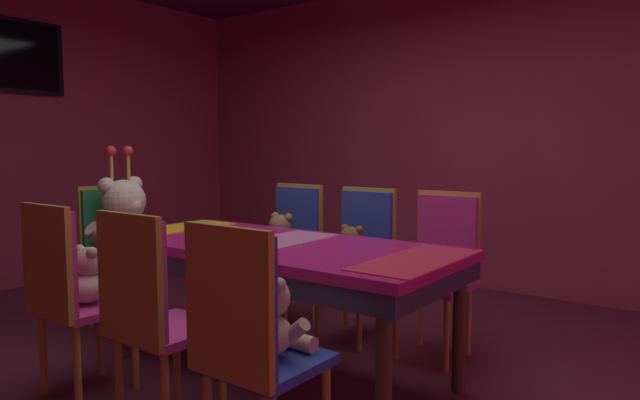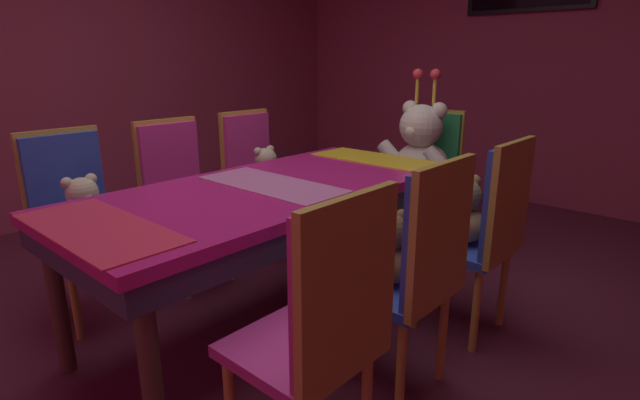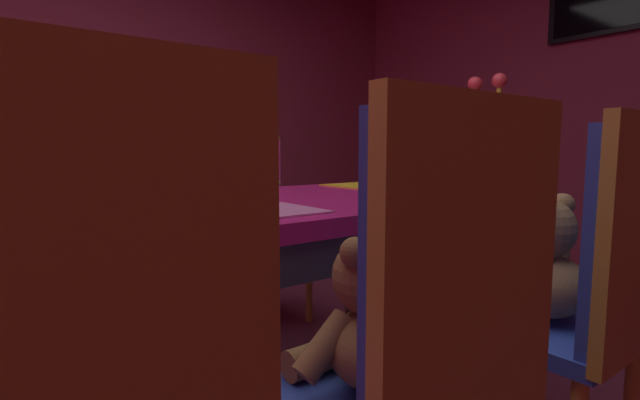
% 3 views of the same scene
% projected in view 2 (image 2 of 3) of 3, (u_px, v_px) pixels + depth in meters
% --- Properties ---
extents(ground_plane, '(7.90, 7.90, 0.00)m').
position_uv_depth(ground_plane, '(276.00, 320.00, 2.56)').
color(ground_plane, '#591E33').
extents(wall_back, '(5.20, 0.12, 2.80)m').
position_uv_depth(wall_back, '(526.00, 51.00, 4.46)').
color(wall_back, '#99334C').
rests_on(wall_back, ground_plane).
extents(wall_left, '(0.12, 6.40, 2.80)m').
position_uv_depth(wall_left, '(46.00, 49.00, 3.83)').
color(wall_left, '#99334C').
rests_on(wall_left, ground_plane).
extents(banquet_table, '(0.90, 2.02, 0.75)m').
position_uv_depth(banquet_table, '(272.00, 202.00, 2.38)').
color(banquet_table, '#C61E72').
rests_on(banquet_table, ground_plane).
extents(chair_left_0, '(0.42, 0.41, 0.98)m').
position_uv_depth(chair_left_0, '(73.00, 205.00, 2.52)').
color(chair_left_0, '#2D47B2').
rests_on(chair_left_0, ground_plane).
extents(teddy_left_0, '(0.26, 0.33, 0.31)m').
position_uv_depth(teddy_left_0, '(85.00, 211.00, 2.43)').
color(teddy_left_0, beige).
rests_on(teddy_left_0, chair_left_0).
extents(chair_left_1, '(0.42, 0.41, 0.98)m').
position_uv_depth(chair_left_1, '(177.00, 184.00, 2.94)').
color(chair_left_1, '#CC338C').
rests_on(chair_left_1, ground_plane).
extents(chair_left_2, '(0.42, 0.41, 0.98)m').
position_uv_depth(chair_left_2, '(253.00, 167.00, 3.40)').
color(chair_left_2, '#CC338C').
rests_on(chair_left_2, ground_plane).
extents(teddy_left_2, '(0.25, 0.32, 0.30)m').
position_uv_depth(teddy_left_2, '(267.00, 172.00, 3.31)').
color(teddy_left_2, beige).
rests_on(teddy_left_2, chair_left_2).
extents(chair_right_0, '(0.42, 0.41, 0.98)m').
position_uv_depth(chair_right_0, '(327.00, 318.00, 1.42)').
color(chair_right_0, '#CC338C').
rests_on(chair_right_0, ground_plane).
extents(chair_right_1, '(0.42, 0.41, 0.98)m').
position_uv_depth(chair_right_1, '(420.00, 259.00, 1.84)').
color(chair_right_1, '#2D47B2').
rests_on(chair_right_1, ground_plane).
extents(teddy_right_1, '(0.24, 0.31, 0.30)m').
position_uv_depth(teddy_right_1, '(389.00, 252.00, 1.93)').
color(teddy_right_1, brown).
rests_on(teddy_right_1, chair_right_1).
extents(chair_right_2, '(0.42, 0.41, 0.98)m').
position_uv_depth(chair_right_2, '(491.00, 222.00, 2.26)').
color(chair_right_2, '#2D47B2').
rests_on(chair_right_2, ground_plane).
extents(teddy_right_2, '(0.27, 0.35, 0.33)m').
position_uv_depth(teddy_right_2, '(461.00, 214.00, 2.36)').
color(teddy_right_2, '#9E7247').
rests_on(teddy_right_2, chair_right_2).
extents(throne_chair, '(0.41, 0.42, 0.98)m').
position_uv_depth(throne_chair, '(430.00, 164.00, 3.50)').
color(throne_chair, '#268C4C').
rests_on(throne_chair, ground_plane).
extents(king_teddy_bear, '(0.63, 0.49, 0.81)m').
position_uv_depth(king_teddy_bear, '(419.00, 151.00, 3.34)').
color(king_teddy_bear, silver).
rests_on(king_teddy_bear, throne_chair).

